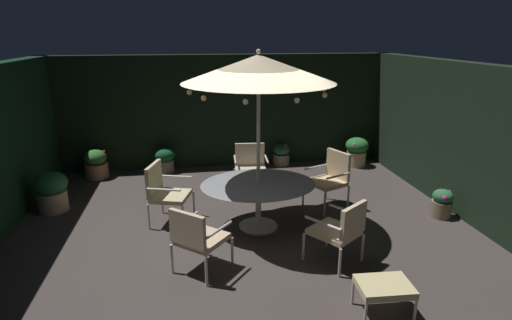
# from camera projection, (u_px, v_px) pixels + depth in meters

# --- Properties ---
(ground_plane) EXTENTS (7.89, 7.40, 0.02)m
(ground_plane) POSITION_uv_depth(u_px,v_px,m) (245.00, 232.00, 6.43)
(ground_plane) COLOR #413936
(hedge_backdrop_rear) EXTENTS (7.89, 0.30, 2.54)m
(hedge_backdrop_rear) POSITION_uv_depth(u_px,v_px,m) (224.00, 111.00, 9.39)
(hedge_backdrop_rear) COLOR black
(hedge_backdrop_rear) RESTS_ON ground_plane
(hedge_backdrop_right) EXTENTS (0.30, 7.40, 2.54)m
(hedge_backdrop_right) POSITION_uv_depth(u_px,v_px,m) (476.00, 144.00, 6.63)
(hedge_backdrop_right) COLOR black
(hedge_backdrop_right) RESTS_ON ground_plane
(patio_dining_table) EXTENTS (1.81, 1.47, 0.76)m
(patio_dining_table) POSITION_uv_depth(u_px,v_px,m) (258.00, 191.00, 6.39)
(patio_dining_table) COLOR silver
(patio_dining_table) RESTS_ON ground_plane
(patio_umbrella) EXTENTS (2.25, 2.25, 2.78)m
(patio_umbrella) POSITION_uv_depth(u_px,v_px,m) (259.00, 69.00, 5.83)
(patio_umbrella) COLOR silver
(patio_umbrella) RESTS_ON ground_plane
(patio_chair_north) EXTENTS (0.77, 0.78, 1.01)m
(patio_chair_north) POSITION_uv_depth(u_px,v_px,m) (331.00, 176.00, 7.20)
(patio_chair_north) COLOR silver
(patio_chair_north) RESTS_ON ground_plane
(patio_chair_northeast) EXTENTS (0.67, 0.63, 0.94)m
(patio_chair_northeast) POSITION_uv_depth(u_px,v_px,m) (251.00, 165.00, 7.87)
(patio_chair_northeast) COLOR beige
(patio_chair_northeast) RESTS_ON ground_plane
(patio_chair_east) EXTENTS (0.75, 0.78, 1.00)m
(patio_chair_east) POSITION_uv_depth(u_px,v_px,m) (164.00, 189.00, 6.60)
(patio_chair_east) COLOR silver
(patio_chair_east) RESTS_ON ground_plane
(patio_chair_southeast) EXTENTS (0.83, 0.83, 0.92)m
(patio_chair_southeast) POSITION_uv_depth(u_px,v_px,m) (197.00, 236.00, 5.17)
(patio_chair_southeast) COLOR silver
(patio_chair_southeast) RESTS_ON ground_plane
(patio_chair_south) EXTENTS (0.83, 0.83, 0.91)m
(patio_chair_south) POSITION_uv_depth(u_px,v_px,m) (341.00, 228.00, 5.40)
(patio_chair_south) COLOR silver
(patio_chair_south) RESTS_ON ground_plane
(ottoman_footrest) EXTENTS (0.60, 0.46, 0.39)m
(ottoman_footrest) POSITION_uv_depth(u_px,v_px,m) (384.00, 287.00, 4.46)
(ottoman_footrest) COLOR silver
(ottoman_footrest) RESTS_ON ground_plane
(potted_plant_left_near) EXTENTS (0.48, 0.48, 0.62)m
(potted_plant_left_near) POSITION_uv_depth(u_px,v_px,m) (96.00, 164.00, 8.73)
(potted_plant_left_near) COLOR #AA6E4F
(potted_plant_left_near) RESTS_ON ground_plane
(potted_plant_back_center) EXTENTS (0.39, 0.39, 0.50)m
(potted_plant_back_center) POSITION_uv_depth(u_px,v_px,m) (281.00, 154.00, 9.60)
(potted_plant_back_center) COLOR #7F7255
(potted_plant_back_center) RESTS_ON ground_plane
(potted_plant_left_far) EXTENTS (0.34, 0.34, 0.49)m
(potted_plant_left_far) POSITION_uv_depth(u_px,v_px,m) (442.00, 203.00, 6.87)
(potted_plant_left_far) COLOR #7E6B52
(potted_plant_left_far) RESTS_ON ground_plane
(potted_plant_back_left) EXTENTS (0.46, 0.46, 0.56)m
(potted_plant_back_left) POSITION_uv_depth(u_px,v_px,m) (165.00, 159.00, 9.09)
(potted_plant_back_left) COLOR #7C7455
(potted_plant_back_left) RESTS_ON ground_plane
(potted_plant_right_far) EXTENTS (0.56, 0.56, 0.71)m
(potted_plant_right_far) POSITION_uv_depth(u_px,v_px,m) (51.00, 190.00, 7.08)
(potted_plant_right_far) COLOR tan
(potted_plant_right_far) RESTS_ON ground_plane
(potted_plant_right_near) EXTENTS (0.52, 0.52, 0.68)m
(potted_plant_right_near) POSITION_uv_depth(u_px,v_px,m) (357.00, 151.00, 9.49)
(potted_plant_right_near) COLOR tan
(potted_plant_right_near) RESTS_ON ground_plane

